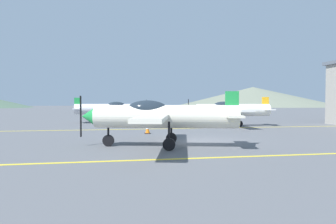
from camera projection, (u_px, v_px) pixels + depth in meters
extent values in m
plane|color=#54565B|center=(202.00, 142.00, 14.01)|extent=(400.00, 400.00, 0.00)
cube|color=yellow|center=(232.00, 157.00, 10.17)|extent=(80.00, 0.16, 0.01)
cube|color=yellow|center=(174.00, 129.00, 21.46)|extent=(80.00, 0.16, 0.01)
cylinder|color=silver|center=(166.00, 117.00, 12.52)|extent=(6.45, 2.43, 1.03)
cone|color=#1E8C3F|center=(89.00, 116.00, 12.72)|extent=(0.84, 1.00, 0.88)
cube|color=black|center=(81.00, 116.00, 12.74)|extent=(0.06, 0.12, 1.88)
ellipsoid|color=#1E2833|center=(147.00, 110.00, 12.55)|extent=(2.02, 1.24, 0.84)
cube|color=silver|center=(158.00, 116.00, 12.54)|extent=(2.85, 8.27, 0.15)
cube|color=silver|center=(232.00, 116.00, 12.35)|extent=(1.19, 2.52, 0.09)
cube|color=#1E8C3F|center=(232.00, 104.00, 12.33)|extent=(0.60, 0.24, 1.13)
cylinder|color=black|center=(108.00, 130.00, 12.69)|extent=(0.09, 0.09, 0.94)
cylinder|color=black|center=(108.00, 141.00, 12.70)|extent=(0.54, 0.23, 0.53)
cylinder|color=black|center=(171.00, 128.00, 13.55)|extent=(0.09, 0.09, 0.94)
cylinder|color=black|center=(171.00, 138.00, 13.57)|extent=(0.54, 0.23, 0.53)
cylinder|color=black|center=(169.00, 133.00, 11.50)|extent=(0.09, 0.09, 0.94)
cylinder|color=black|center=(169.00, 144.00, 11.51)|extent=(0.54, 0.23, 0.53)
cylinder|color=white|center=(233.00, 110.00, 23.96)|extent=(6.42, 1.31, 1.03)
cone|color=#F2A519|center=(193.00, 110.00, 23.53)|extent=(0.69, 0.90, 0.88)
cube|color=black|center=(188.00, 110.00, 23.48)|extent=(0.04, 0.11, 1.88)
ellipsoid|color=#1E2833|center=(224.00, 106.00, 23.85)|extent=(1.91, 0.93, 0.84)
cube|color=white|center=(229.00, 110.00, 23.91)|extent=(1.40, 8.29, 0.15)
cube|color=white|center=(265.00, 109.00, 24.32)|extent=(0.76, 2.46, 0.09)
cube|color=#F2A519|center=(265.00, 103.00, 24.30)|extent=(0.60, 0.14, 1.13)
cylinder|color=black|center=(203.00, 118.00, 23.66)|extent=(0.09, 0.09, 0.94)
cylinder|color=black|center=(203.00, 123.00, 23.67)|extent=(0.53, 0.14, 0.53)
cylinder|color=black|center=(231.00, 117.00, 25.03)|extent=(0.09, 0.09, 0.94)
cylinder|color=black|center=(231.00, 122.00, 25.04)|extent=(0.53, 0.14, 0.53)
cylinder|color=black|center=(240.00, 118.00, 22.98)|extent=(0.09, 0.09, 0.94)
cylinder|color=black|center=(240.00, 124.00, 23.00)|extent=(0.53, 0.14, 0.53)
cylinder|color=silver|center=(108.00, 109.00, 28.09)|extent=(6.41, 1.27, 1.03)
cone|color=#1E8C3F|center=(143.00, 109.00, 28.80)|extent=(0.69, 0.90, 0.88)
cube|color=black|center=(146.00, 109.00, 28.88)|extent=(0.04, 0.11, 1.88)
ellipsoid|color=#1E2833|center=(116.00, 106.00, 28.25)|extent=(1.91, 0.91, 0.84)
cube|color=silver|center=(112.00, 109.00, 28.16)|extent=(1.34, 8.29, 0.15)
cube|color=silver|center=(77.00, 109.00, 27.49)|extent=(0.75, 2.46, 0.09)
cube|color=#1E8C3F|center=(77.00, 103.00, 27.48)|extent=(0.59, 0.13, 1.13)
cylinder|color=black|center=(134.00, 115.00, 28.64)|extent=(0.09, 0.09, 0.94)
cylinder|color=black|center=(134.00, 120.00, 28.66)|extent=(0.53, 0.13, 0.53)
cylinder|color=black|center=(106.00, 116.00, 27.06)|extent=(0.09, 0.09, 0.94)
cylinder|color=black|center=(106.00, 121.00, 27.07)|extent=(0.53, 0.13, 0.53)
cylinder|color=black|center=(106.00, 115.00, 29.08)|extent=(0.09, 0.09, 0.94)
cylinder|color=black|center=(106.00, 119.00, 29.09)|extent=(0.53, 0.13, 0.53)
cube|color=black|center=(148.00, 133.00, 18.01)|extent=(0.36, 0.36, 0.04)
cone|color=orange|center=(148.00, 129.00, 18.00)|extent=(0.29, 0.29, 0.55)
cylinder|color=white|center=(148.00, 128.00, 18.00)|extent=(0.20, 0.20, 0.08)
cone|color=slate|center=(253.00, 97.00, 157.68)|extent=(89.14, 89.14, 10.94)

